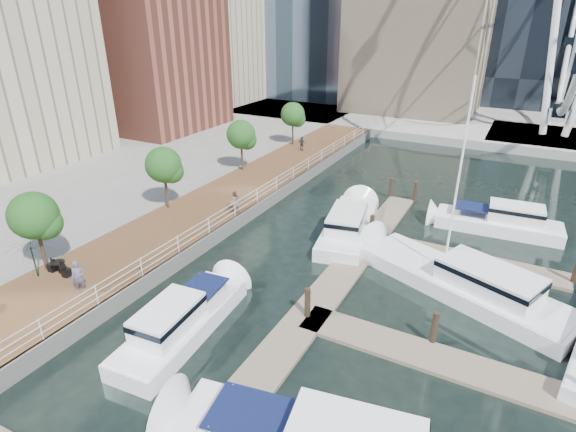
# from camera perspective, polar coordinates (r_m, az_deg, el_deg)

# --- Properties ---
(ground) EXTENTS (520.00, 520.00, 0.00)m
(ground) POSITION_cam_1_polar(r_m,az_deg,el_deg) (19.94, -17.15, -22.25)
(ground) COLOR black
(ground) RESTS_ON ground
(boardwalk) EXTENTS (6.00, 60.00, 1.00)m
(boardwalk) POSITION_cam_1_polar(r_m,az_deg,el_deg) (33.95, -10.73, 0.16)
(boardwalk) COLOR brown
(boardwalk) RESTS_ON ground
(seawall) EXTENTS (0.25, 60.00, 1.00)m
(seawall) POSITION_cam_1_polar(r_m,az_deg,el_deg) (32.28, -6.53, -0.87)
(seawall) COLOR #595954
(seawall) RESTS_ON ground
(land_far) EXTENTS (200.00, 114.00, 1.00)m
(land_far) POSITION_cam_1_polar(r_m,az_deg,el_deg) (112.25, 23.18, 15.47)
(land_far) COLOR gray
(land_far) RESTS_ON ground
(pier) EXTENTS (14.00, 12.00, 1.00)m
(pier) POSITION_cam_1_polar(r_m,az_deg,el_deg) (62.46, 30.53, 8.35)
(pier) COLOR gray
(pier) RESTS_ON ground
(railing) EXTENTS (0.10, 60.00, 1.05)m
(railing) POSITION_cam_1_polar(r_m,az_deg,el_deg) (31.92, -6.77, 0.84)
(railing) COLOR white
(railing) RESTS_ON boardwalk
(floating_docks) EXTENTS (16.00, 34.00, 2.60)m
(floating_docks) POSITION_cam_1_polar(r_m,az_deg,el_deg) (23.46, 15.91, -12.36)
(floating_docks) COLOR #6D6051
(floating_docks) RESTS_ON ground
(midrise_condos) EXTENTS (19.00, 67.00, 28.00)m
(midrise_condos) POSITION_cam_1_polar(r_m,az_deg,el_deg) (57.03, -25.00, 21.51)
(midrise_condos) COLOR #BCAD8E
(midrise_condos) RESTS_ON ground
(street_trees) EXTENTS (2.60, 42.60, 4.60)m
(street_trees) POSITION_cam_1_polar(r_m,az_deg,el_deg) (33.44, -15.54, 6.26)
(street_trees) COLOR #3F2B1C
(street_trees) RESTS_ON ground
(pedestrian_near) EXTENTS (0.75, 0.77, 1.79)m
(pedestrian_near) POSITION_cam_1_polar(r_m,az_deg,el_deg) (25.44, -25.08, -7.03)
(pedestrian_near) COLOR #555470
(pedestrian_near) RESTS_ON boardwalk
(pedestrian_mid) EXTENTS (0.95, 1.05, 1.74)m
(pedestrian_mid) POSITION_cam_1_polar(r_m,az_deg,el_deg) (32.39, -6.85, 1.86)
(pedestrian_mid) COLOR #8F6D62
(pedestrian_mid) RESTS_ON boardwalk
(pedestrian_far) EXTENTS (0.90, 0.41, 1.50)m
(pedestrian_far) POSITION_cam_1_polar(r_m,az_deg,el_deg) (47.51, 1.80, 9.17)
(pedestrian_far) COLOR #333940
(pedestrian_far) RESTS_ON boardwalk
(moored_yachts) EXTENTS (22.93, 31.25, 11.50)m
(moored_yachts) POSITION_cam_1_polar(r_m,az_deg,el_deg) (26.16, 19.19, -9.97)
(moored_yachts) COLOR white
(moored_yachts) RESTS_ON ground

